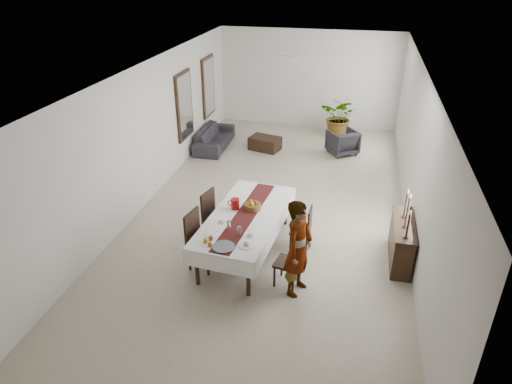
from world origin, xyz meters
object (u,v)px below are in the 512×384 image
object	(u,v)px
dining_table_top	(246,217)
red_pitcher	(235,204)
sideboard_body	(401,243)
sofa	(215,138)
woman	(298,248)

from	to	relation	value
dining_table_top	red_pitcher	xyz separation A→B (m)	(-0.26, 0.19, 0.15)
sideboard_body	sofa	bearing A→B (deg)	137.27
red_pitcher	dining_table_top	bearing A→B (deg)	-36.08
dining_table_top	sideboard_body	size ratio (longest dim) A/B	1.95
red_pitcher	sideboard_body	bearing A→B (deg)	3.01
sideboard_body	sofa	size ratio (longest dim) A/B	0.67
red_pitcher	sideboard_body	xyz separation A→B (m)	(3.23, 0.17, -0.54)
sofa	red_pitcher	bearing A→B (deg)	-159.14
woman	sideboard_body	xyz separation A→B (m)	(1.80, 1.33, -0.49)
dining_table_top	sofa	world-z (taller)	dining_table_top
woman	sofa	distance (m)	7.14
dining_table_top	sideboard_body	distance (m)	3.01
woman	sofa	bearing A→B (deg)	47.85
dining_table_top	sofa	xyz separation A→B (m)	(-2.31, 5.23, -0.50)
dining_table_top	woman	xyz separation A→B (m)	(1.17, -0.97, 0.10)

